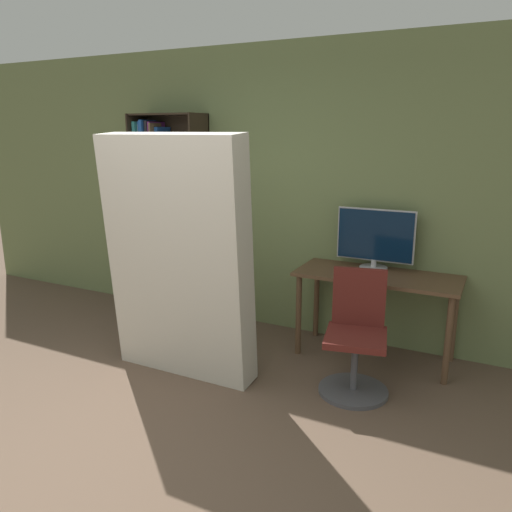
% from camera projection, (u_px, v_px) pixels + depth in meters
% --- Properties ---
extents(ground_plane, '(16.00, 16.00, 0.00)m').
position_uv_depth(ground_plane, '(51.00, 496.00, 2.70)').
color(ground_plane, brown).
extents(wall_back, '(8.00, 0.06, 2.70)m').
position_uv_depth(wall_back, '(272.00, 191.00, 4.80)').
color(wall_back, '#6B7A4C').
rests_on(wall_back, ground).
extents(desk, '(1.35, 0.57, 0.75)m').
position_uv_depth(desk, '(377.00, 286.00, 4.20)').
color(desk, brown).
rests_on(desk, ground).
extents(monitor, '(0.66, 0.24, 0.53)m').
position_uv_depth(monitor, '(375.00, 238.00, 4.27)').
color(monitor, '#B7B7BC').
rests_on(monitor, desk).
extents(office_chair, '(0.52, 0.52, 0.92)m').
position_uv_depth(office_chair, '(356.00, 344.00, 3.72)').
color(office_chair, '#4C4C51').
rests_on(office_chair, ground).
extents(bookshelf, '(0.76, 0.34, 2.08)m').
position_uv_depth(bookshelf, '(165.00, 219.00, 5.23)').
color(bookshelf, '#2D2319').
rests_on(bookshelf, ground).
extents(mattress_near, '(1.19, 0.38, 1.91)m').
position_uv_depth(mattress_near, '(179.00, 260.00, 3.84)').
color(mattress_near, beige).
rests_on(mattress_near, ground).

